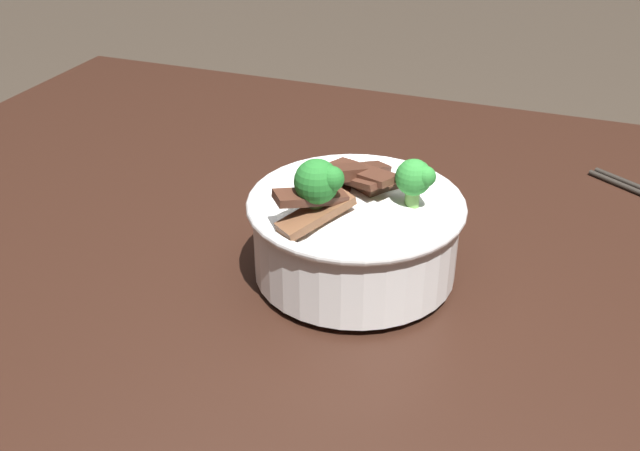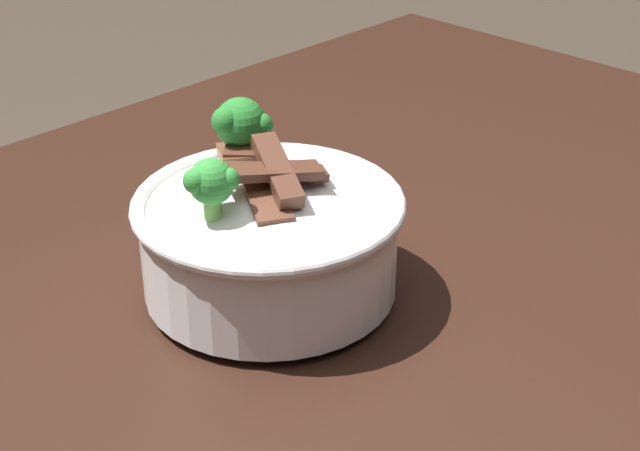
# 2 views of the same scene
# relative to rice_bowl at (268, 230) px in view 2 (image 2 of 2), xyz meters

# --- Properties ---
(rice_bowl) EXTENTS (0.21, 0.21, 0.15)m
(rice_bowl) POSITION_rel_rice_bowl_xyz_m (0.00, 0.00, 0.00)
(rice_bowl) COLOR white
(rice_bowl) RESTS_ON dining_table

